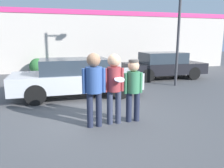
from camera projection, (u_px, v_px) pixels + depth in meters
ground_plane at (100, 120)px, 5.81m from camera, size 56.00×56.00×0.00m
storefront_building at (69, 41)px, 14.15m from camera, size 24.00×0.22×3.98m
person_left at (94, 83)px, 5.19m from camera, size 0.57×0.40×1.81m
person_middle_with_frisbee at (114, 83)px, 5.40m from camera, size 0.50×0.53×1.78m
person_right at (133, 85)px, 5.58m from camera, size 0.50×0.33×1.62m
parked_car_near at (76, 77)px, 8.14m from camera, size 4.67×1.79×1.42m
parked_car_far at (163, 65)px, 11.91m from camera, size 4.31×1.84×1.42m
shrub at (38, 66)px, 13.30m from camera, size 0.99×0.99×0.99m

